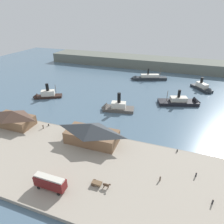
{
  "coord_description": "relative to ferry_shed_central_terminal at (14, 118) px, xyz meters",
  "views": [
    {
      "loc": [
        27.51,
        -63.85,
        45.19
      ],
      "look_at": [
        -0.31,
        14.12,
        2.0
      ],
      "focal_mm": 31.6,
      "sensor_mm": 36.0,
      "label": 1
    }
  ],
  "objects": [
    {
      "name": "ferry_outer_harbor",
      "position": [
        67.34,
        48.89,
        -3.31
      ],
      "size": [
        23.5,
        13.19,
        10.24
      ],
      "color": "black",
      "rests_on": "ground"
    },
    {
      "name": "ferry_moored_east",
      "position": [
        78.3,
        74.25,
        -3.1
      ],
      "size": [
        13.99,
        16.01,
        9.19
      ],
      "color": "#23282D",
      "rests_on": "ground"
    },
    {
      "name": "ground_plane",
      "position": [
        35.88,
        9.66,
        -4.65
      ],
      "size": [
        320.0,
        320.0,
        0.0
      ],
      "primitive_type": "plane",
      "color": "slate"
    },
    {
      "name": "horse_cart",
      "position": [
        47.03,
        -18.25,
        -2.53
      ],
      "size": [
        5.68,
        1.65,
        1.87
      ],
      "color": "brown",
      "rests_on": "quay_promenade"
    },
    {
      "name": "mooring_post_center_east",
      "position": [
        24.13,
        4.82,
        -3.0
      ],
      "size": [
        0.44,
        0.44,
        0.9
      ],
      "primitive_type": "cylinder",
      "color": "black",
      "rests_on": "quay_promenade"
    },
    {
      "name": "mooring_post_center_west",
      "position": [
        66.5,
        4.79,
        -3.0
      ],
      "size": [
        0.44,
        0.44,
        0.9
      ],
      "primitive_type": "cylinder",
      "color": "black",
      "rests_on": "quay_promenade"
    },
    {
      "name": "seawall_edge",
      "position": [
        35.88,
        6.06,
        -4.15
      ],
      "size": [
        110.0,
        0.8,
        1.0
      ],
      "primitive_type": "cube",
      "color": "gray",
      "rests_on": "ground"
    },
    {
      "name": "pedestrian_at_waters_edge",
      "position": [
        13.07,
        1.72,
        -2.64
      ],
      "size": [
        0.44,
        0.44,
        1.79
      ],
      "color": "#4C3D33",
      "rests_on": "quay_promenade"
    },
    {
      "name": "street_tram",
      "position": [
        34.61,
        -23.56,
        -0.95
      ],
      "size": [
        9.06,
        2.88,
        4.28
      ],
      "color": "maroon",
      "rests_on": "quay_promenade"
    },
    {
      "name": "ferry_approaching_west",
      "position": [
        40.55,
        83.5,
        -3.19
      ],
      "size": [
        26.17,
        13.08,
        9.78
      ],
      "color": "#23282D",
      "rests_on": "ground"
    },
    {
      "name": "ferry_approaching_east",
      "position": [
        34.78,
        29.86,
        -3.07
      ],
      "size": [
        17.39,
        8.81,
        11.42
      ],
      "color": "#514C47",
      "rests_on": "ground"
    },
    {
      "name": "pedestrian_walking_west",
      "position": [
        62.55,
        -10.51,
        -2.69
      ],
      "size": [
        0.41,
        0.41,
        1.67
      ],
      "color": "#4C3D33",
      "rests_on": "quay_promenade"
    },
    {
      "name": "mooring_post_west",
      "position": [
        13.94,
        4.13,
        -3.0
      ],
      "size": [
        0.44,
        0.44,
        0.9
      ],
      "primitive_type": "cylinder",
      "color": "black",
      "rests_on": "quay_promenade"
    },
    {
      "name": "far_headland",
      "position": [
        35.88,
        119.66,
        -0.65
      ],
      "size": [
        180.0,
        24.0,
        8.0
      ],
      "primitive_type": "cube",
      "color": "#60665B",
      "rests_on": "ground"
    },
    {
      "name": "pedestrian_by_tram",
      "position": [
        76.12,
        -13.91,
        -2.71
      ],
      "size": [
        0.4,
        0.4,
        1.62
      ],
      "color": "#232328",
      "rests_on": "quay_promenade"
    },
    {
      "name": "quay_promenade",
      "position": [
        35.88,
        -12.34,
        -4.05
      ],
      "size": [
        110.0,
        36.0,
        1.2
      ],
      "primitive_type": "cube",
      "color": "#9E9384",
      "rests_on": "ground"
    },
    {
      "name": "ferry_shed_west_terminal",
      "position": [
        36.14,
        0.06,
        0.5
      ],
      "size": [
        19.42,
        9.49,
        7.78
      ],
      "color": "brown",
      "rests_on": "quay_promenade"
    },
    {
      "name": "ferry_shed_central_terminal",
      "position": [
        0.0,
        0.0,
        0.0
      ],
      "size": [
        16.52,
        8.95,
        6.79
      ],
      "color": "brown",
      "rests_on": "quay_promenade"
    },
    {
      "name": "ferry_moored_west",
      "position": [
        -7.85,
        31.57,
        -2.97
      ],
      "size": [
        16.64,
        11.62,
        9.71
      ],
      "color": "black",
      "rests_on": "ground"
    },
    {
      "name": "pedestrian_standing_center",
      "position": [
        72.34,
        -5.42,
        -2.71
      ],
      "size": [
        0.4,
        0.4,
        1.63
      ],
      "color": "#232328",
      "rests_on": "quay_promenade"
    }
  ]
}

